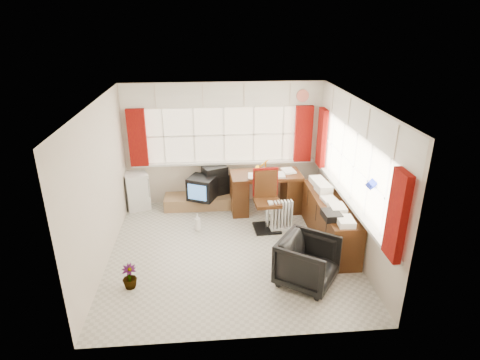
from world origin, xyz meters
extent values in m
plane|color=beige|center=(0.00, 0.00, 0.00)|extent=(4.00, 4.00, 0.00)
plane|color=beige|center=(0.00, 2.00, 1.25)|extent=(4.00, 0.00, 4.00)
plane|color=beige|center=(0.00, -2.00, 1.25)|extent=(4.00, 0.00, 4.00)
plane|color=beige|center=(-2.00, 0.00, 1.25)|extent=(0.00, 4.00, 4.00)
plane|color=beige|center=(2.00, 0.00, 1.25)|extent=(0.00, 4.00, 4.00)
plane|color=white|center=(0.00, 0.00, 2.50)|extent=(4.00, 4.00, 0.00)
plane|color=#F2E0C0|center=(0.00, 1.98, 1.45)|extent=(3.60, 0.00, 3.60)
cube|color=white|center=(0.00, 1.94, 0.87)|extent=(3.70, 0.12, 0.05)
cube|color=white|center=(-1.20, 1.97, 1.45)|extent=(0.03, 0.02, 1.10)
cube|color=white|center=(-0.60, 1.97, 1.45)|extent=(0.03, 0.02, 1.10)
cube|color=white|center=(0.00, 1.97, 1.45)|extent=(0.03, 0.02, 1.10)
cube|color=white|center=(0.60, 1.97, 1.45)|extent=(0.03, 0.02, 1.10)
cube|color=white|center=(1.20, 1.97, 1.45)|extent=(0.03, 0.02, 1.10)
plane|color=#F2E0C0|center=(1.98, 0.00, 1.45)|extent=(0.00, 3.60, 3.60)
cube|color=white|center=(1.94, 0.00, 0.87)|extent=(0.12, 3.70, 0.05)
cube|color=white|center=(1.97, -1.20, 1.45)|extent=(0.02, 0.03, 1.10)
cube|color=white|center=(1.97, -0.60, 1.45)|extent=(0.02, 0.03, 1.10)
cube|color=white|center=(1.97, 0.00, 1.45)|extent=(0.02, 0.03, 1.10)
cube|color=white|center=(1.97, 0.60, 1.45)|extent=(0.02, 0.03, 1.10)
cube|color=white|center=(1.97, 1.20, 1.45)|extent=(0.02, 0.03, 1.10)
cube|color=maroon|center=(-1.70, 1.90, 1.46)|extent=(0.35, 0.10, 1.15)
cube|color=maroon|center=(1.60, 1.90, 1.46)|extent=(0.35, 0.10, 1.15)
cube|color=maroon|center=(1.90, 1.60, 1.46)|extent=(0.10, 0.35, 1.15)
cube|color=maroon|center=(1.90, -1.70, 1.46)|extent=(0.10, 0.35, 1.15)
cube|color=white|center=(0.00, 1.96, 2.25)|extent=(3.95, 0.08, 0.48)
cube|color=white|center=(1.96, 0.00, 2.25)|extent=(0.08, 3.95, 0.48)
cube|color=#4C2A11|center=(0.79, 1.45, 0.76)|extent=(1.40, 0.73, 0.06)
cube|color=#4C2A11|center=(0.26, 1.43, 0.37)|extent=(0.34, 0.63, 0.73)
cube|color=#4C2A11|center=(1.32, 1.47, 0.37)|extent=(0.34, 0.63, 0.73)
cube|color=white|center=(0.79, 1.45, 0.81)|extent=(0.25, 0.33, 0.02)
cube|color=white|center=(0.79, 1.45, 0.81)|extent=(0.25, 0.33, 0.02)
cube|color=white|center=(0.79, 1.45, 0.81)|extent=(0.25, 0.33, 0.02)
cube|color=white|center=(0.79, 1.45, 0.82)|extent=(0.25, 0.33, 0.02)
cube|color=white|center=(0.79, 1.45, 0.82)|extent=(0.25, 0.33, 0.02)
cylinder|color=#F6A50A|center=(0.74, 1.20, 0.81)|extent=(0.09, 0.09, 0.02)
cylinder|color=#F6A50A|center=(0.74, 1.20, 0.98)|extent=(0.02, 0.02, 0.34)
cone|color=#F6A50A|center=(0.74, 1.20, 1.11)|extent=(0.16, 0.15, 0.14)
cube|color=black|center=(0.71, 0.67, 0.02)|extent=(0.50, 0.50, 0.04)
cylinder|color=silver|center=(0.71, 0.67, 0.27)|extent=(0.06, 0.06, 0.54)
cube|color=#4C2A11|center=(0.71, 0.67, 0.54)|extent=(0.48, 0.46, 0.06)
cube|color=#4C2A11|center=(0.70, 0.90, 0.83)|extent=(0.42, 0.08, 0.52)
cube|color=maroon|center=(0.70, 0.90, 0.86)|extent=(0.46, 0.09, 0.54)
imported|color=black|center=(1.06, -0.97, 0.36)|extent=(1.09, 1.09, 0.72)
cube|color=white|center=(0.96, 0.59, 0.04)|extent=(0.41, 0.19, 0.08)
cube|color=white|center=(0.78, 0.57, 0.34)|extent=(0.03, 0.12, 0.52)
cube|color=white|center=(0.84, 0.58, 0.34)|extent=(0.03, 0.12, 0.52)
cube|color=white|center=(0.90, 0.58, 0.34)|extent=(0.03, 0.12, 0.52)
cube|color=white|center=(0.96, 0.59, 0.34)|extent=(0.03, 0.12, 0.52)
cube|color=white|center=(1.02, 0.59, 0.34)|extent=(0.03, 0.12, 0.52)
cube|color=white|center=(1.08, 0.60, 0.34)|extent=(0.03, 0.12, 0.52)
cube|color=white|center=(1.14, 0.60, 0.34)|extent=(0.03, 0.12, 0.52)
cube|color=#4C2A11|center=(1.73, 0.20, 0.38)|extent=(0.50, 2.00, 0.75)
cube|color=white|center=(1.70, -0.60, 0.80)|extent=(0.24, 0.32, 0.10)
cube|color=white|center=(1.70, -0.20, 0.80)|extent=(0.24, 0.32, 0.10)
cube|color=white|center=(1.70, 0.20, 0.80)|extent=(0.24, 0.32, 0.10)
cube|color=white|center=(1.70, 0.60, 0.80)|extent=(0.24, 0.32, 0.10)
cube|color=white|center=(1.70, 1.00, 0.80)|extent=(0.24, 0.32, 0.10)
cube|color=black|center=(1.55, -0.40, 0.81)|extent=(0.28, 0.35, 0.11)
cube|color=#9B764D|center=(-0.55, 1.72, 0.12)|extent=(1.40, 0.50, 0.25)
cube|color=black|center=(-0.47, 1.59, 0.48)|extent=(0.65, 0.63, 0.46)
cube|color=#457EC6|center=(-0.57, 1.37, 0.48)|extent=(0.36, 0.18, 0.31)
cube|color=black|center=(-0.21, 1.83, 0.35)|extent=(0.66, 0.55, 0.21)
cube|color=black|center=(-0.21, 1.83, 0.55)|extent=(0.61, 0.51, 0.20)
cube|color=black|center=(-0.21, 1.83, 0.75)|extent=(0.56, 0.48, 0.19)
cube|color=white|center=(-1.80, 1.80, 0.38)|extent=(0.56, 0.56, 0.75)
cube|color=silver|center=(-1.53, 1.66, 0.49)|extent=(0.02, 0.02, 0.40)
imported|color=white|center=(-0.57, 0.75, 0.16)|extent=(0.14, 0.14, 0.33)
imported|color=#8FD5D3|center=(-0.60, 1.61, 0.10)|extent=(0.09, 0.09, 0.19)
imported|color=black|center=(-1.53, -0.86, 0.19)|extent=(0.26, 0.26, 0.37)
camera|label=1|loc=(-0.34, -5.79, 3.69)|focal=30.00mm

